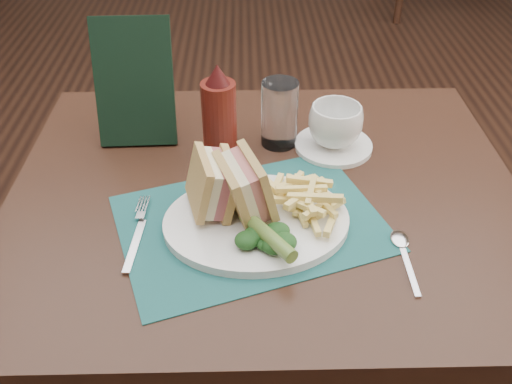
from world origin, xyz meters
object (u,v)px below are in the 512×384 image
(coffee_cup, at_px, (335,125))
(ketchup_bottle, at_px, (219,112))
(sandwich_half_a, at_px, (199,185))
(plate, at_px, (256,222))
(placemat, at_px, (251,223))
(sandwich_half_b, at_px, (233,189))
(check_presenter, at_px, (134,82))
(saucer, at_px, (333,146))
(drinking_glass, at_px, (279,114))
(table_main, at_px, (264,327))

(coffee_cup, height_order, ketchup_bottle, ketchup_bottle)
(sandwich_half_a, bearing_deg, coffee_cup, 26.32)
(plate, xyz_separation_m, sandwich_half_a, (-0.09, 0.02, 0.06))
(placemat, relative_size, ketchup_bottle, 2.23)
(sandwich_half_b, bearing_deg, ketchup_bottle, 79.00)
(placemat, distance_m, sandwich_half_a, 0.11)
(check_presenter, bearing_deg, saucer, -9.95)
(sandwich_half_b, xyz_separation_m, coffee_cup, (0.19, 0.22, -0.02))
(sandwich_half_a, relative_size, coffee_cup, 0.98)
(plate, bearing_deg, ketchup_bottle, 100.97)
(saucer, distance_m, drinking_glass, 0.12)
(table_main, distance_m, saucer, 0.42)
(plate, distance_m, coffee_cup, 0.28)
(table_main, relative_size, check_presenter, 3.72)
(plate, height_order, check_presenter, check_presenter)
(sandwich_half_a, distance_m, drinking_glass, 0.27)
(table_main, distance_m, sandwich_half_b, 0.46)
(placemat, distance_m, plate, 0.01)
(placemat, distance_m, saucer, 0.28)
(sandwich_half_b, xyz_separation_m, drinking_glass, (0.09, 0.24, -0.01))
(placemat, relative_size, plate, 1.38)
(sandwich_half_b, height_order, ketchup_bottle, ketchup_bottle)
(check_presenter, bearing_deg, placemat, -54.09)
(check_presenter, bearing_deg, drinking_glass, -8.73)
(sandwich_half_a, xyz_separation_m, coffee_cup, (0.24, 0.21, -0.02))
(coffee_cup, bearing_deg, check_presenter, 171.93)
(sandwich_half_a, height_order, check_presenter, check_presenter)
(sandwich_half_b, xyz_separation_m, saucer, (0.19, 0.22, -0.07))
(drinking_glass, bearing_deg, saucer, -11.20)
(table_main, xyz_separation_m, plate, (-0.02, -0.10, 0.38))
(placemat, bearing_deg, coffee_cup, 53.80)
(table_main, xyz_separation_m, drinking_glass, (0.03, 0.15, 0.44))
(table_main, distance_m, coffee_cup, 0.47)
(ketchup_bottle, xyz_separation_m, check_presenter, (-0.16, 0.07, 0.02))
(plate, height_order, sandwich_half_a, sandwich_half_a)
(ketchup_bottle, height_order, check_presenter, check_presenter)
(sandwich_half_a, height_order, ketchup_bottle, ketchup_bottle)
(placemat, bearing_deg, plate, -37.56)
(table_main, relative_size, ketchup_bottle, 4.84)
(drinking_glass, height_order, ketchup_bottle, ketchup_bottle)
(coffee_cup, distance_m, check_presenter, 0.39)
(check_presenter, bearing_deg, sandwich_half_a, -64.76)
(coffee_cup, relative_size, ketchup_bottle, 0.55)
(sandwich_half_a, height_order, sandwich_half_b, sandwich_half_b)
(saucer, bearing_deg, plate, -123.92)
(drinking_glass, relative_size, ketchup_bottle, 0.70)
(ketchup_bottle, bearing_deg, placemat, -75.10)
(table_main, height_order, sandwich_half_a, sandwich_half_a)
(table_main, relative_size, drinking_glass, 6.92)
(drinking_glass, bearing_deg, check_presenter, 173.15)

